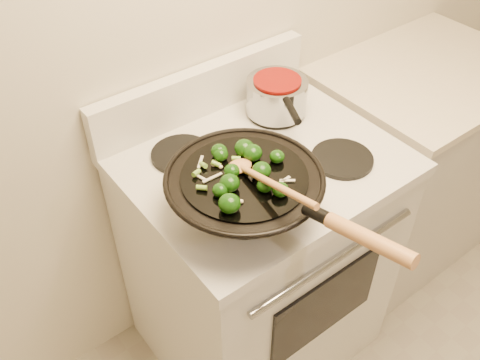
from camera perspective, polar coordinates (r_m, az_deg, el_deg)
stove at (r=1.89m, az=1.88°, el=-8.20°), size 0.78×0.67×1.08m
counter_unit at (r=2.38m, az=17.37°, el=1.75°), size 0.79×0.62×0.91m
wok at (r=1.34m, az=0.61°, el=-1.35°), size 0.40×0.66×0.21m
stirfry at (r=1.29m, az=0.28°, el=1.02°), size 0.24×0.25×0.05m
wooden_spoon at (r=1.25m, az=2.06°, el=0.35°), size 0.07×0.30×0.09m
saucepan at (r=1.71m, az=3.94°, el=8.99°), size 0.19×0.30×0.11m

